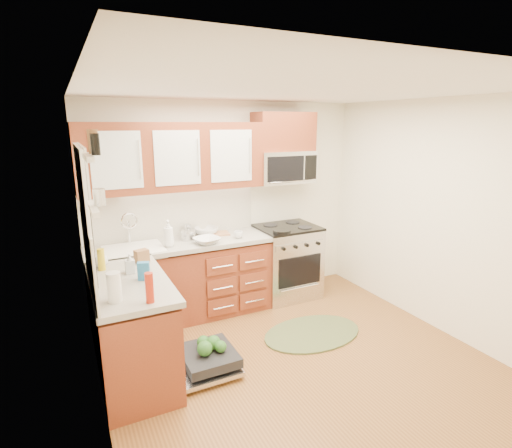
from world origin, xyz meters
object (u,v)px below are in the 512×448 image
sink (134,260)px  rug (312,333)px  paper_towel_roll (114,287)px  upper_cabinets (173,157)px  cup (238,235)px  microwave (284,167)px  skillet (282,232)px  range (287,261)px  stock_pot (188,235)px  bowl_a (207,241)px  cutting_board (216,234)px  dishwasher (204,361)px  bowl_b (206,231)px

sink → rug: sink is taller
sink → paper_towel_roll: bearing=-105.3°
upper_cabinets → cup: upper_cabinets is taller
microwave → skillet: microwave is taller
range → rug: bearing=-104.6°
microwave → rug: 2.05m
sink → skillet: 1.73m
upper_cabinets → stock_pot: size_ratio=11.74×
rug → bowl_a: bowl_a is taller
range → stock_pot: bearing=177.1°
upper_cabinets → skillet: (1.18, -0.40, -0.91)m
rug → stock_pot: bearing=133.6°
upper_cabinets → cutting_board: (0.48, -0.02, -0.94)m
rug → cup: cup is taller
rug → stock_pot: 1.78m
upper_cabinets → sink: upper_cabinets is taller
dishwasher → stock_pot: stock_pot is taller
dishwasher → rug: bearing=5.0°
range → dishwasher: size_ratio=1.36×
range → sink: (-1.93, -0.01, 0.33)m
rug → cutting_board: (-0.66, 1.14, 0.93)m
upper_cabinets → dishwasher: size_ratio=2.93×
microwave → bowl_a: (-1.15, -0.30, -0.74)m
sink → cutting_board: 1.02m
range → skillet: size_ratio=4.47×
upper_cabinets → cup: 1.15m
bowl_a → bowl_b: size_ratio=0.99×
skillet → cup: cup is taller
bowl_a → cutting_board: bearing=53.1°
range → sink: size_ratio=1.53×
range → cup: (-0.75, -0.14, 0.49)m
bowl_b → stock_pot: bearing=-158.2°
rug → bowl_a: size_ratio=3.99×
stock_pot → range: bearing=-2.9°
sink → skillet: bearing=-8.0°
rug → skillet: 1.23m
dishwasher → bowl_b: (0.50, 1.30, 0.87)m
microwave → cup: bearing=-161.1°
range → bowl_a: (-1.15, -0.18, 0.48)m
rug → paper_towel_roll: bearing=-172.3°
upper_cabinets → range: 1.99m
bowl_a → bowl_b: bearing=71.7°
range → skillet: (-0.23, -0.25, 0.49)m
rug → paper_towel_roll: size_ratio=4.89×
upper_cabinets → stock_pot: upper_cabinets is taller
rug → bowl_b: (-0.77, 1.19, 0.96)m
range → paper_towel_roll: size_ratio=4.13×
cutting_board → bowl_a: (-0.23, -0.30, 0.02)m
cutting_board → bowl_b: bearing=155.4°
dishwasher → bowl_b: size_ratio=2.47×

